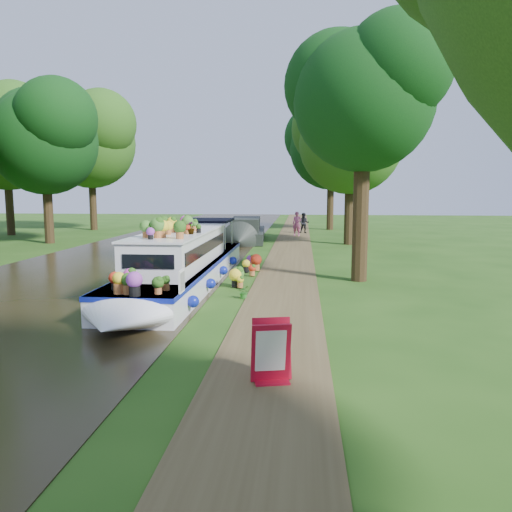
# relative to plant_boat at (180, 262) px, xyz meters

# --- Properties ---
(ground) EXTENTS (100.00, 100.00, 0.00)m
(ground) POSITION_rel_plant_boat_xyz_m (2.25, -1.21, -0.85)
(ground) COLOR #204611
(ground) RESTS_ON ground
(canal_water) EXTENTS (10.00, 100.00, 0.02)m
(canal_water) POSITION_rel_plant_boat_xyz_m (-3.75, -1.21, -0.84)
(canal_water) COLOR black
(canal_water) RESTS_ON ground
(towpath) EXTENTS (2.20, 100.00, 0.03)m
(towpath) POSITION_rel_plant_boat_xyz_m (3.45, -1.21, -0.84)
(towpath) COLOR #4B3E23
(towpath) RESTS_ON ground
(plant_boat) EXTENTS (2.29, 13.52, 2.25)m
(plant_boat) POSITION_rel_plant_boat_xyz_m (0.00, 0.00, 0.00)
(plant_boat) COLOR white
(plant_boat) RESTS_ON canal_water
(tree_near_overhang) EXTENTS (5.52, 5.28, 8.99)m
(tree_near_overhang) POSITION_rel_plant_boat_xyz_m (6.04, 1.85, 5.75)
(tree_near_overhang) COLOR black
(tree_near_overhang) RESTS_ON ground
(tree_near_mid) EXTENTS (6.90, 6.60, 9.40)m
(tree_near_mid) POSITION_rel_plant_boat_xyz_m (6.73, 13.87, 5.58)
(tree_near_mid) COLOR black
(tree_near_mid) RESTS_ON ground
(tree_near_far) EXTENTS (7.59, 7.26, 10.30)m
(tree_near_far) POSITION_rel_plant_boat_xyz_m (6.23, 24.88, 6.20)
(tree_near_far) COLOR black
(tree_near_far) RESTS_ON ground
(tree_far_c) EXTENTS (7.13, 6.82, 9.59)m
(tree_far_c) POSITION_rel_plant_boat_xyz_m (-11.27, 12.87, 5.67)
(tree_far_c) COLOR black
(tree_far_c) RESTS_ON ground
(tree_far_d) EXTENTS (8.05, 7.70, 10.85)m
(tree_far_d) POSITION_rel_plant_boat_xyz_m (-12.77, 22.88, 6.55)
(tree_far_d) COLOR black
(tree_far_d) RESTS_ON ground
(tree_far_h) EXTENTS (7.82, 7.48, 10.49)m
(tree_far_h) POSITION_rel_plant_boat_xyz_m (-16.77, 17.88, 6.28)
(tree_far_h) COLOR black
(tree_far_h) RESTS_ON ground
(second_boat) EXTENTS (2.59, 7.74, 1.48)m
(second_boat) POSITION_rel_plant_boat_xyz_m (0.50, 14.92, -0.25)
(second_boat) COLOR black
(second_boat) RESTS_ON canal_water
(sandwich_board) EXTENTS (0.69, 0.65, 1.05)m
(sandwich_board) POSITION_rel_plant_boat_xyz_m (3.51, -8.00, -0.35)
(sandwich_board) COLOR #AE0C23
(sandwich_board) RESTS_ON towpath
(pedestrian_pink) EXTENTS (0.67, 0.50, 1.69)m
(pedestrian_pink) POSITION_rel_plant_boat_xyz_m (3.64, 18.74, 0.02)
(pedestrian_pink) COLOR #C65197
(pedestrian_pink) RESTS_ON towpath
(pedestrian_dark) EXTENTS (0.79, 0.65, 1.50)m
(pedestrian_dark) POSITION_rel_plant_boat_xyz_m (4.15, 20.93, -0.07)
(pedestrian_dark) COLOR black
(pedestrian_dark) RESTS_ON towpath
(verge_plant) EXTENTS (0.40, 0.36, 0.41)m
(verge_plant) POSITION_rel_plant_boat_xyz_m (2.30, -1.52, -0.65)
(verge_plant) COLOR #296F21
(verge_plant) RESTS_ON ground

